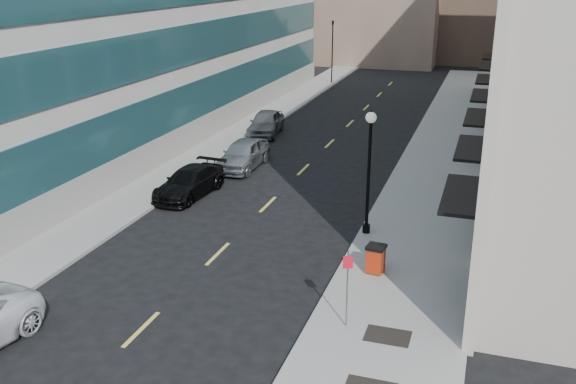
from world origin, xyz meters
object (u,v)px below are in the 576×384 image
Objects in this scene: lamppost at (369,162)px; sign_post at (347,279)px; car_silver_sedan at (243,154)px; car_black_pickup at (189,182)px; trash_bin at (376,258)px; traffic_signal at (333,25)px; car_grey_sedan at (266,123)px; urn_planter at (475,201)px.

lamppost is 7.91m from sign_post.
lamppost is at bearing -41.41° from car_silver_sedan.
car_black_pickup is 5.29m from car_silver_sedan.
car_black_pickup is 4.46× the size of trash_bin.
sign_post is at bearing -85.55° from trash_bin.
trash_bin is (11.90, -39.98, -4.98)m from traffic_signal.
sign_post is (11.03, -23.02, 0.99)m from car_grey_sedan.
urn_planter is (3.20, 7.82, -0.13)m from trash_bin.
car_silver_sedan is at bearing 165.39° from urn_planter.
traffic_signal is 2.67× the size of sign_post.
car_silver_sedan is 11.76m from lamppost.
urn_planter is at bearing -15.12° from car_silver_sedan.
car_black_pickup is 1.00× the size of car_grey_sedan.
car_grey_sedan is at bearing 123.47° from lamppost.
traffic_signal is 42.01m from trash_bin.
car_silver_sedan is 7.91m from car_grey_sedan.
car_grey_sedan reaches higher than car_black_pickup.
car_black_pickup is at bearing -172.40° from urn_planter.
trash_bin is at bearing -66.84° from car_grey_sedan.
trash_bin is (9.77, -11.20, -0.09)m from car_silver_sedan.
sign_post reaches higher than car_grey_sedan.
car_black_pickup is at bearing 116.22° from sign_post.
lamppost reaches higher than car_silver_sedan.
sign_post reaches higher than trash_bin.
car_silver_sedan reaches higher than trash_bin.
car_black_pickup is at bearing 166.37° from lamppost.
traffic_signal is 1.43× the size of car_silver_sedan.
sign_post reaches higher than car_black_pickup.
traffic_signal is at bearing 106.59° from lamppost.
sign_post is (9.60, -15.24, 0.99)m from car_silver_sedan.
car_grey_sedan is (0.70, -21.00, -4.89)m from traffic_signal.
car_silver_sedan is at bearing 137.99° from trash_bin.
trash_bin is 8.45m from urn_planter.
trash_bin is 4.61m from lamppost.
trash_bin is (10.59, -5.98, 0.03)m from car_black_pickup.
car_grey_sedan is 1.86× the size of sign_post.
sign_post is 12.39m from urn_planter.
sign_post is 3.49× the size of urn_planter.
traffic_signal is 34.39m from car_black_pickup.
traffic_signal is at bearing 93.72° from car_silver_sedan.
urn_planter is (12.97, -3.38, -0.22)m from car_silver_sedan.
urn_planter is at bearing 12.92° from car_black_pickup.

